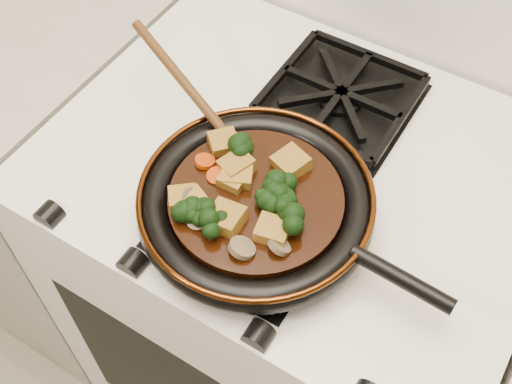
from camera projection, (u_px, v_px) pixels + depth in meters
The scene contains 32 objects.
stove at pixel (287, 294), 1.35m from camera, with size 0.76×0.60×0.90m, color white.
burner_grate_front at pixel (250, 219), 0.90m from camera, with size 0.23×0.23×0.03m, color black, non-canonical shape.
burner_grate_back at pixel (341, 97), 1.04m from camera, with size 0.23×0.23×0.03m, color black, non-canonical shape.
skillet at pixel (257, 204), 0.88m from camera, with size 0.45×0.33×0.05m.
braising_sauce at pixel (256, 201), 0.88m from camera, with size 0.24×0.24×0.02m, color black.
tofu_cube_0 at pixel (226, 218), 0.84m from camera, with size 0.04×0.04×0.02m, color olive.
tofu_cube_1 at pixel (291, 163), 0.89m from camera, with size 0.04×0.04×0.02m, color olive.
tofu_cube_2 at pixel (183, 199), 0.86m from camera, with size 0.04×0.04×0.02m, color olive.
tofu_cube_3 at pixel (272, 231), 0.83m from camera, with size 0.04×0.04×0.02m, color olive.
tofu_cube_4 at pixel (234, 178), 0.88m from camera, with size 0.04×0.04×0.02m, color olive.
tofu_cube_5 at pixel (223, 143), 0.91m from camera, with size 0.04×0.04×0.02m, color olive.
tofu_cube_6 at pixel (215, 222), 0.83m from camera, with size 0.04×0.04×0.02m, color olive.
tofu_cube_7 at pixel (193, 204), 0.85m from camera, with size 0.04×0.04×0.02m, color olive.
tofu_cube_8 at pixel (237, 166), 0.89m from camera, with size 0.04×0.04×0.02m, color olive.
tofu_cube_9 at pixel (237, 175), 0.88m from camera, with size 0.04×0.04×0.02m, color olive.
broccoli_floret_0 at pixel (274, 194), 0.85m from camera, with size 0.06×0.06×0.06m, color black, non-canonical shape.
broccoli_floret_1 at pixel (192, 210), 0.84m from camera, with size 0.06×0.06×0.05m, color black, non-canonical shape.
broccoli_floret_2 at pixel (283, 189), 0.86m from camera, with size 0.06×0.06×0.05m, color black, non-canonical shape.
broccoli_floret_3 at pixel (287, 221), 0.83m from camera, with size 0.06×0.06×0.05m, color black, non-canonical shape.
broccoli_floret_4 at pixel (281, 203), 0.85m from camera, with size 0.06×0.06×0.05m, color black, non-canonical shape.
broccoli_floret_5 at pixel (237, 150), 0.90m from camera, with size 0.06×0.06×0.05m, color black, non-canonical shape.
broccoli_floret_6 at pixel (198, 211), 0.84m from camera, with size 0.06×0.06×0.05m, color black, non-canonical shape.
broccoli_floret_7 at pixel (209, 224), 0.83m from camera, with size 0.06×0.06×0.05m, color black, non-canonical shape.
carrot_coin_0 at pixel (275, 224), 0.84m from camera, with size 0.03×0.03×0.01m, color #AF3304.
carrot_coin_1 at pixel (216, 176), 0.88m from camera, with size 0.03×0.03×0.01m, color #AF3304.
carrot_coin_2 at pixel (205, 161), 0.90m from camera, with size 0.03×0.03×0.01m, color #AF3304.
carrot_coin_3 at pixel (190, 210), 0.85m from camera, with size 0.03×0.03×0.01m, color #AF3304.
mushroom_slice_0 at pixel (242, 248), 0.81m from camera, with size 0.04×0.04×0.01m, color brown.
mushroom_slice_1 at pixel (198, 219), 0.84m from camera, with size 0.03×0.03×0.01m, color brown.
mushroom_slice_2 at pixel (192, 200), 0.86m from camera, with size 0.03×0.03×0.01m, color brown.
mushroom_slice_3 at pixel (279, 246), 0.81m from camera, with size 0.03×0.03×0.01m, color brown.
wooden_spoon at pixel (205, 108), 0.93m from camera, with size 0.15×0.07×0.24m.
Camera 1 is at (0.27, 1.13, 1.66)m, focal length 45.00 mm.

